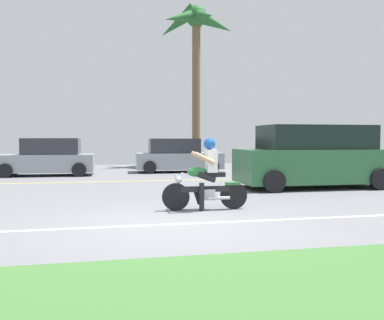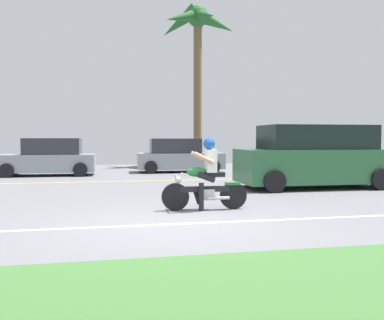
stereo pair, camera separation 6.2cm
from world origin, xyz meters
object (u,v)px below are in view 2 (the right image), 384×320
Objects in this scene: palm_tree_0 at (197,31)px; motorcyclist at (205,179)px; suv_nearby at (314,157)px; parked_car_1 at (49,158)px; parked_car_2 at (179,156)px.

motorcyclist is at bearing -101.81° from palm_tree_0.
suv_nearby reaches higher than motorcyclist.
parked_car_1 is (-8.58, 6.30, -0.22)m from suv_nearby.
palm_tree_0 is (3.00, 14.34, 6.78)m from motorcyclist.
motorcyclist is 0.47× the size of parked_car_1.
suv_nearby is at bearing -36.29° from parked_car_1.
motorcyclist is 10.47m from parked_car_2.
suv_nearby is 12.84m from palm_tree_0.
palm_tree_0 is at bearing 78.19° from motorcyclist.
suv_nearby is (4.29, 3.34, 0.29)m from motorcyclist.
motorcyclist is 0.47× the size of parked_car_2.
palm_tree_0 reaches higher than suv_nearby.
parked_car_1 is 10.97m from palm_tree_0.
palm_tree_0 is (7.29, 4.70, 6.71)m from parked_car_1.
parked_car_2 is at bearing 7.71° from parked_car_1.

